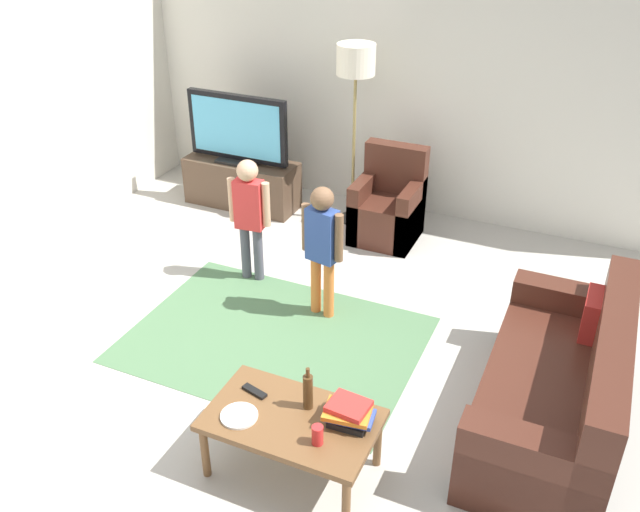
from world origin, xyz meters
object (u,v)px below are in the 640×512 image
at_px(armchair, 389,209).
at_px(bottle, 308,391).
at_px(book_stack, 349,413).
at_px(coffee_table, 292,424).
at_px(soda_can, 318,435).
at_px(plate, 239,416).
at_px(tv, 238,130).
at_px(child_center, 322,241).
at_px(couch, 563,393).
at_px(tv_stand, 242,183).
at_px(child_near_tv, 250,210).
at_px(floor_lamp, 356,70).
at_px(tv_remote, 255,391).

bearing_deg(armchair, bottle, -79.96).
bearing_deg(book_stack, bottle, 176.66).
xyz_separation_m(coffee_table, book_stack, (0.32, 0.10, 0.11)).
height_order(armchair, soda_can, armchair).
xyz_separation_m(bottle, plate, (-0.33, -0.24, -0.11)).
bearing_deg(coffee_table, tv, 124.58).
xyz_separation_m(tv, coffee_table, (2.13, -3.09, -0.48)).
bearing_deg(child_center, couch, -16.21).
distance_m(tv, couch, 4.13).
xyz_separation_m(tv_stand, child_near_tv, (0.83, -1.26, 0.43)).
distance_m(armchair, plate, 3.20).
bearing_deg(plate, child_near_tv, 117.48).
bearing_deg(floor_lamp, soda_can, -71.27).
relative_size(tv, tv_remote, 6.47).
relative_size(floor_lamp, child_near_tv, 1.60).
distance_m(armchair, book_stack, 3.07).
xyz_separation_m(child_center, plate, (0.24, -1.71, -0.25)).
bearing_deg(floor_lamp, bottle, -72.73).
xyz_separation_m(tv, tv_remote, (1.83, -2.99, -0.42)).
height_order(child_near_tv, plate, child_near_tv).
relative_size(tv, armchair, 1.22).
height_order(child_near_tv, book_stack, child_near_tv).
distance_m(child_near_tv, tv_remote, 2.02).
height_order(coffee_table, tv_remote, tv_remote).
xyz_separation_m(coffee_table, soda_can, (0.22, -0.12, 0.11)).
xyz_separation_m(child_center, tv_remote, (0.22, -1.49, -0.25)).
height_order(tv_stand, soda_can, soda_can).
bearing_deg(tv_stand, plate, -60.20).
xyz_separation_m(tv, couch, (3.54, -2.06, -0.56)).
distance_m(coffee_table, soda_can, 0.27).
xyz_separation_m(tv, child_center, (1.61, -1.49, -0.17)).
xyz_separation_m(book_stack, bottle, (-0.27, 0.02, 0.06)).
bearing_deg(floor_lamp, tv_stand, -172.80).
relative_size(coffee_table, bottle, 3.45).
height_order(child_center, book_stack, child_center).
relative_size(tv_stand, couch, 0.67).
xyz_separation_m(armchair, child_near_tv, (-0.83, -1.22, 0.37)).
bearing_deg(soda_can, tv_stand, 126.03).
height_order(tv, soda_can, tv).
bearing_deg(couch, bottle, -146.22).
distance_m(coffee_table, tv_remote, 0.32).
relative_size(armchair, soda_can, 7.50).
relative_size(tv, child_center, 0.98).
distance_m(floor_lamp, soda_can, 3.72).
bearing_deg(child_near_tv, armchair, 55.92).
distance_m(tv_remote, plate, 0.22).
bearing_deg(tv, bottle, -53.72).
height_order(tv_remote, plate, plate).
distance_m(armchair, child_center, 1.52).
xyz_separation_m(tv_stand, couch, (3.54, -2.08, 0.05)).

